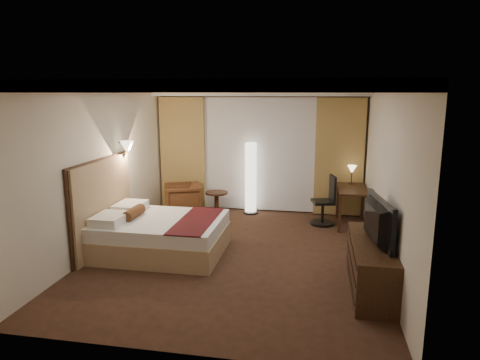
% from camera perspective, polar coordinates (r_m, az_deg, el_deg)
% --- Properties ---
extents(floor, '(4.50, 5.50, 0.01)m').
position_cam_1_polar(floor, '(7.05, -0.60, -9.85)').
color(floor, '#332113').
rests_on(floor, ground).
extents(ceiling, '(4.50, 5.50, 0.01)m').
position_cam_1_polar(ceiling, '(6.56, -0.65, 12.66)').
color(ceiling, white).
rests_on(ceiling, back_wall).
extents(back_wall, '(4.50, 0.02, 2.70)m').
position_cam_1_polar(back_wall, '(9.36, 2.61, 4.07)').
color(back_wall, beige).
rests_on(back_wall, floor).
extents(left_wall, '(0.02, 5.50, 2.70)m').
position_cam_1_polar(left_wall, '(7.44, -17.91, 1.53)').
color(left_wall, beige).
rests_on(left_wall, floor).
extents(right_wall, '(0.02, 5.50, 2.70)m').
position_cam_1_polar(right_wall, '(6.63, 18.83, 0.29)').
color(right_wall, beige).
rests_on(right_wall, floor).
extents(crown_molding, '(4.50, 5.50, 0.12)m').
position_cam_1_polar(crown_molding, '(6.56, -0.65, 12.14)').
color(crown_molding, black).
rests_on(crown_molding, ceiling).
extents(soffit, '(4.50, 0.50, 0.20)m').
position_cam_1_polar(soffit, '(9.03, 2.46, 11.75)').
color(soffit, white).
rests_on(soffit, ceiling).
extents(curtain_sheer, '(2.48, 0.04, 2.45)m').
position_cam_1_polar(curtain_sheer, '(9.29, 2.53, 3.39)').
color(curtain_sheer, silver).
rests_on(curtain_sheer, back_wall).
extents(curtain_left_drape, '(1.00, 0.14, 2.45)m').
position_cam_1_polar(curtain_left_drape, '(9.61, -7.62, 3.58)').
color(curtain_left_drape, tan).
rests_on(curtain_left_drape, back_wall).
extents(curtain_right_drape, '(1.00, 0.14, 2.45)m').
position_cam_1_polar(curtain_right_drape, '(9.16, 13.09, 2.98)').
color(curtain_right_drape, tan).
rests_on(curtain_right_drape, back_wall).
extents(wall_sconce, '(0.24, 0.24, 0.24)m').
position_cam_1_polar(wall_sconce, '(7.89, -14.83, 4.24)').
color(wall_sconce, white).
rests_on(wall_sconce, left_wall).
extents(bed, '(1.98, 1.55, 0.58)m').
position_cam_1_polar(bed, '(7.14, -10.38, -7.28)').
color(bed, white).
rests_on(bed, floor).
extents(headboard, '(0.12, 1.85, 1.50)m').
position_cam_1_polar(headboard, '(7.42, -17.77, -3.23)').
color(headboard, tan).
rests_on(headboard, floor).
extents(armchair, '(0.91, 0.94, 0.76)m').
position_cam_1_polar(armchair, '(9.13, -7.68, -2.43)').
color(armchair, '#462A15').
rests_on(armchair, floor).
extents(side_table, '(0.47, 0.47, 0.52)m').
position_cam_1_polar(side_table, '(9.07, -3.11, -3.20)').
color(side_table, black).
rests_on(side_table, floor).
extents(floor_lamp, '(0.33, 0.33, 1.55)m').
position_cam_1_polar(floor_lamp, '(9.15, 1.45, 0.25)').
color(floor_lamp, white).
rests_on(floor_lamp, floor).
extents(desk, '(0.55, 1.10, 0.75)m').
position_cam_1_polar(desk, '(8.69, 14.66, -3.46)').
color(desk, black).
rests_on(desk, floor).
extents(desk_lamp, '(0.18, 0.18, 0.34)m').
position_cam_1_polar(desk_lamp, '(8.96, 14.67, 0.56)').
color(desk_lamp, '#FFD899').
rests_on(desk_lamp, desk).
extents(office_chair, '(0.58, 0.58, 0.99)m').
position_cam_1_polar(office_chair, '(8.58, 11.01, -2.65)').
color(office_chair, black).
rests_on(office_chair, floor).
extents(dresser, '(0.50, 1.71, 0.66)m').
position_cam_1_polar(dresser, '(6.03, 17.01, -10.81)').
color(dresser, black).
rests_on(dresser, floor).
extents(television, '(0.81, 1.21, 0.15)m').
position_cam_1_polar(television, '(5.82, 17.10, -4.80)').
color(television, black).
rests_on(television, dresser).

